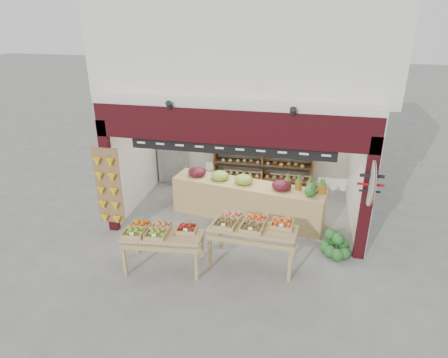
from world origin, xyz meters
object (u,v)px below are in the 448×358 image
at_px(back_shelving, 263,153).
at_px(mid_counter, 247,200).
at_px(cardboard_stack, 199,192).
at_px(display_table_right, 251,226).
at_px(watermelon_pile, 335,246).
at_px(refrigerator, 173,155).
at_px(display_table_left, 159,233).

bearing_deg(back_shelving, mid_counter, -94.78).
distance_m(cardboard_stack, display_table_right, 3.00).
height_order(cardboard_stack, watermelon_pile, cardboard_stack).
xyz_separation_m(refrigerator, cardboard_stack, (1.07, -1.14, -0.57)).
bearing_deg(watermelon_pile, back_shelving, 122.28).
xyz_separation_m(back_shelving, refrigerator, (-2.61, -0.10, -0.22)).
relative_size(display_table_left, display_table_right, 0.92).
bearing_deg(watermelon_pile, cardboard_stack, 152.81).
distance_m(back_shelving, display_table_right, 3.64).
xyz_separation_m(display_table_right, watermelon_pile, (1.72, 0.61, -0.64)).
distance_m(mid_counter, watermelon_pile, 2.38).
bearing_deg(refrigerator, mid_counter, -21.16).
relative_size(refrigerator, watermelon_pile, 2.54).
height_order(mid_counter, display_table_left, mid_counter).
distance_m(refrigerator, display_table_left, 4.18).
bearing_deg(display_table_right, cardboard_stack, 126.07).
xyz_separation_m(display_table_left, watermelon_pile, (3.46, 1.12, -0.56)).
relative_size(refrigerator, cardboard_stack, 1.51).
bearing_deg(back_shelving, refrigerator, -177.87).
xyz_separation_m(refrigerator, display_table_left, (1.06, -4.04, -0.08)).
bearing_deg(watermelon_pile, display_table_left, -162.05).
distance_m(display_table_right, watermelon_pile, 1.93).
distance_m(cardboard_stack, display_table_left, 2.94).
bearing_deg(mid_counter, refrigerator, 144.29).
bearing_deg(cardboard_stack, back_shelving, 38.74).
height_order(refrigerator, display_table_right, refrigerator).
relative_size(back_shelving, refrigerator, 1.66).
bearing_deg(display_table_left, refrigerator, 104.64).
bearing_deg(display_table_right, mid_counter, 101.06).
distance_m(back_shelving, mid_counter, 1.95).
bearing_deg(watermelon_pile, mid_counter, 150.82).
xyz_separation_m(cardboard_stack, mid_counter, (1.39, -0.62, 0.24)).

